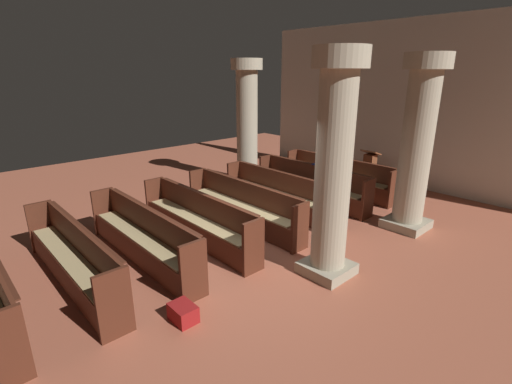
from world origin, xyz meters
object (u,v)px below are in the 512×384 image
object	(u,v)px
pew_row_0	(338,175)
pew_row_1	(311,183)
pew_row_3	(242,204)
pew_row_5	(142,234)
kneeler_box_red	(183,313)
pew_row_4	(198,217)
pew_row_6	(72,256)
pillar_far_side	(247,121)
pew_row_2	(280,192)
pillar_aisle_rear	(334,166)
lectern	(369,172)
hymn_book	(316,164)
pillar_aisle_side	(417,143)

from	to	relation	value
pew_row_0	pew_row_1	world-z (taller)	same
pew_row_3	pew_row_5	xyz separation A→B (m)	(0.00, -2.28, 0.00)
pew_row_0	kneeler_box_red	distance (m)	6.39
pew_row_1	kneeler_box_red	xyz separation A→B (m)	(1.90, -4.95, -0.37)
kneeler_box_red	pew_row_5	bearing A→B (deg)	168.22
pew_row_3	pew_row_4	bearing A→B (deg)	-90.00
pew_row_6	pillar_far_side	bearing A→B (deg)	112.93
pew_row_2	pillar_aisle_rear	distance (m)	3.12
pew_row_2	kneeler_box_red	world-z (taller)	pew_row_2
lectern	hymn_book	size ratio (longest dim) A/B	5.56
pew_row_6	pew_row_2	bearing A→B (deg)	90.00
kneeler_box_red	lectern	bearing A→B (deg)	102.40
pillar_far_side	kneeler_box_red	size ratio (longest dim) A/B	9.28
pew_row_1	pillar_aisle_rear	distance (m)	3.78
pillar_aisle_side	kneeler_box_red	bearing A→B (deg)	-96.02
pew_row_4	hymn_book	xyz separation A→B (m)	(-0.01, 3.60, 0.45)
pillar_aisle_side	kneeler_box_red	world-z (taller)	pillar_aisle_side
pew_row_0	pew_row_5	size ratio (longest dim) A/B	1.00
pillar_aisle_rear	kneeler_box_red	size ratio (longest dim) A/B	9.28
pew_row_5	pillar_aisle_side	world-z (taller)	pillar_aisle_side
pew_row_3	pew_row_4	distance (m)	1.14
pillar_aisle_rear	pew_row_3	bearing A→B (deg)	173.35
pillar_aisle_rear	lectern	xyz separation A→B (m)	(-2.10, 4.71, -1.36)
pew_row_2	lectern	bearing A→B (deg)	84.09
pew_row_3	pillar_aisle_rear	xyz separation A→B (m)	(2.44, -0.28, 1.33)
pillar_far_side	kneeler_box_red	bearing A→B (deg)	-48.85
pillar_aisle_side	lectern	bearing A→B (deg)	136.88
pillar_far_side	lectern	distance (m)	3.75
pew_row_5	pillar_aisle_rear	xyz separation A→B (m)	(2.44, 1.99, 1.33)
pillar_far_side	pew_row_5	bearing A→B (deg)	-62.10
pillar_far_side	pew_row_6	bearing A→B (deg)	-67.07
pew_row_2	pew_row_4	world-z (taller)	same
pew_row_1	pillar_aisle_side	distance (m)	2.79
pew_row_6	kneeler_box_red	bearing A→B (deg)	21.30
pew_row_3	pillar_far_side	bearing A→B (deg)	136.86
pew_row_0	pew_row_3	xyz separation A→B (m)	(0.00, -3.41, 0.00)
pew_row_5	kneeler_box_red	size ratio (longest dim) A/B	8.77
pillar_aisle_rear	pillar_far_side	bearing A→B (deg)	152.41
pillar_aisle_side	pillar_far_side	size ratio (longest dim) A/B	1.00
kneeler_box_red	hymn_book	bearing A→B (deg)	110.46
pillar_far_side	lectern	world-z (taller)	pillar_far_side
pew_row_4	pew_row_2	bearing A→B (deg)	90.00
pillar_aisle_side	kneeler_box_red	xyz separation A→B (m)	(-0.54, -5.13, -1.70)
pew_row_0	hymn_book	size ratio (longest dim) A/B	16.94
pillar_far_side	hymn_book	bearing A→B (deg)	5.33
pew_row_5	pew_row_0	bearing A→B (deg)	90.00
pew_row_4	pillar_aisle_rear	distance (m)	2.91
pillar_far_side	pillar_aisle_rear	xyz separation A→B (m)	(4.83, -2.53, -0.00)
pew_row_6	hymn_book	world-z (taller)	hymn_book
pillar_aisle_side	pillar_aisle_rear	world-z (taller)	same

